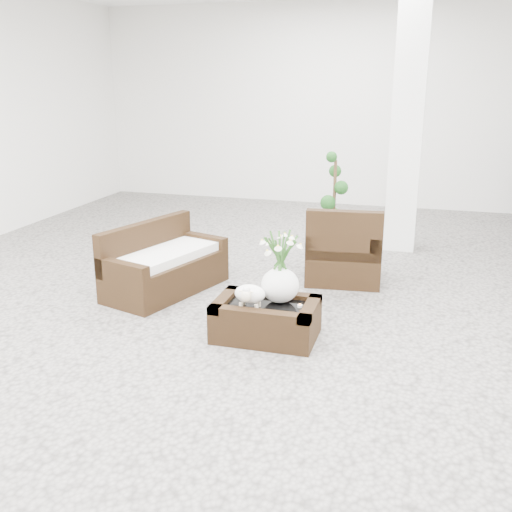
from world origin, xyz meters
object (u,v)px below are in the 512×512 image
(armchair, at_px, (345,242))
(loveseat, at_px, (165,259))
(topiary, at_px, (334,202))
(coffee_table, at_px, (266,321))

(armchair, distance_m, loveseat, 2.03)
(armchair, relative_size, loveseat, 0.63)
(loveseat, distance_m, topiary, 2.61)
(coffee_table, distance_m, topiary, 3.04)
(coffee_table, height_order, loveseat, loveseat)
(armchair, xyz_separation_m, topiary, (-0.32, 1.20, 0.21))
(loveseat, relative_size, topiary, 1.07)
(coffee_table, height_order, armchair, armchair)
(loveseat, height_order, topiary, topiary)
(loveseat, bearing_deg, topiary, -17.09)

